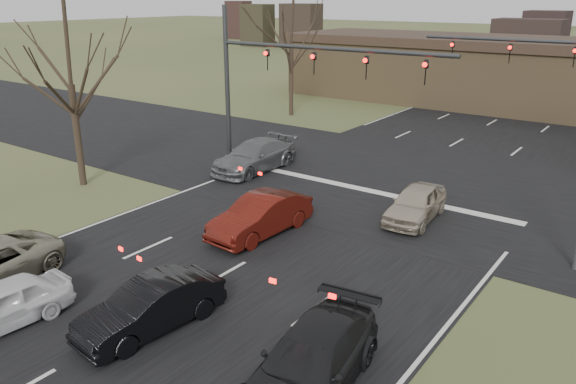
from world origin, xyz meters
name	(u,v)px	position (x,y,z in m)	size (l,w,h in m)	color
ground	(150,317)	(0.00, 0.00, 0.00)	(360.00, 360.00, 0.00)	#49552D
road_main	(573,77)	(0.00, 60.00, 0.01)	(14.00, 300.00, 0.02)	black
road_cross	(390,180)	(0.00, 15.00, 0.01)	(200.00, 14.00, 0.02)	black
building	(551,76)	(2.00, 38.00, 2.67)	(42.40, 10.40, 5.30)	olive
mast_arm_near	(278,70)	(-5.23, 13.00, 5.07)	(12.12, 0.24, 8.00)	#383A3D
tree_left_near	(65,41)	(-11.50, 6.00, 6.57)	(5.10, 5.10, 8.50)	black
tree_left_far	(291,12)	(-13.00, 25.00, 7.34)	(5.70, 5.70, 9.50)	black
car_white_sedan	(1,305)	(-2.84, -2.58, 0.63)	(1.49, 3.69, 1.26)	white
car_black_hatch	(151,306)	(0.50, -0.33, 0.67)	(1.42, 4.07, 1.34)	black
car_charcoal_sedan	(311,362)	(5.26, 0.12, 0.70)	(1.95, 4.81, 1.39)	black
car_grey_ahead	(255,156)	(-6.36, 12.50, 0.75)	(2.10, 5.17, 1.50)	slate
car_red_ahead	(261,216)	(-1.07, 6.31, 0.73)	(1.55, 4.44, 1.46)	#51120B
car_silver_ahead	(416,204)	(3.00, 10.99, 0.68)	(1.61, 4.01, 1.36)	#C0B39C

